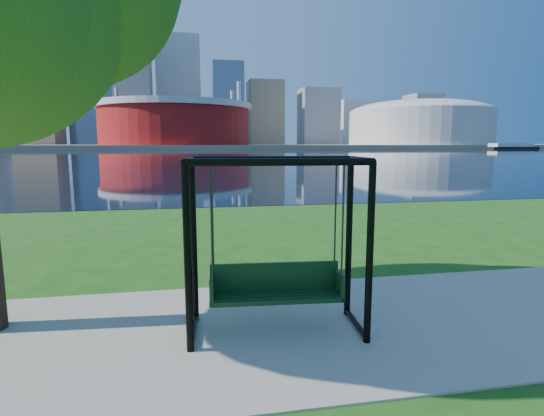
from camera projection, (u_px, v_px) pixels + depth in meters
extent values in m
plane|color=#1E5114|center=(282.00, 315.00, 6.90)|extent=(900.00, 900.00, 0.00)
cube|color=#9E937F|center=(288.00, 327.00, 6.41)|extent=(120.00, 4.00, 0.03)
cube|color=black|center=(198.00, 155.00, 106.02)|extent=(900.00, 180.00, 0.02)
cube|color=#937F60|center=(194.00, 146.00, 304.11)|extent=(900.00, 228.00, 2.00)
cylinder|color=maroon|center=(176.00, 124.00, 231.49)|extent=(80.00, 80.00, 22.00)
cylinder|color=silver|center=(175.00, 107.00, 230.06)|extent=(83.00, 83.00, 3.00)
cylinder|color=silver|center=(232.00, 118.00, 255.17)|extent=(2.00, 2.00, 32.00)
cylinder|color=silver|center=(118.00, 117.00, 243.23)|extent=(2.00, 2.00, 32.00)
cylinder|color=silver|center=(105.00, 112.00, 206.30)|extent=(2.00, 2.00, 32.00)
cylinder|color=silver|center=(239.00, 114.00, 218.24)|extent=(2.00, 2.00, 32.00)
cylinder|color=beige|center=(419.00, 128.00, 257.94)|extent=(84.00, 84.00, 20.00)
ellipsoid|color=beige|center=(420.00, 113.00, 256.58)|extent=(84.00, 84.00, 15.12)
cube|color=#998466|center=(35.00, 76.00, 273.35)|extent=(26.00, 26.00, 88.00)
cube|color=slate|center=(93.00, 77.00, 302.56)|extent=(30.00, 24.00, 95.00)
cube|color=gray|center=(133.00, 91.00, 290.30)|extent=(24.00, 24.00, 72.00)
cube|color=silver|center=(179.00, 92.00, 324.29)|extent=(32.00, 28.00, 80.00)
cube|color=slate|center=(228.00, 104.00, 308.00)|extent=(22.00, 22.00, 58.00)
cube|color=#998466|center=(265.00, 113.00, 328.78)|extent=(26.00, 26.00, 48.00)
cube|color=gray|center=(318.00, 117.00, 326.77)|extent=(28.00, 24.00, 42.00)
cube|color=silver|center=(355.00, 123.00, 358.77)|extent=(30.00, 26.00, 36.00)
cube|color=gray|center=(422.00, 120.00, 348.10)|extent=(24.00, 24.00, 40.00)
cube|color=#998466|center=(455.00, 126.00, 370.53)|extent=(26.00, 26.00, 32.00)
cylinder|color=black|center=(188.00, 261.00, 5.47)|extent=(0.11, 0.11, 2.54)
cylinder|color=black|center=(370.00, 256.00, 5.73)|extent=(0.11, 0.11, 2.54)
cylinder|color=black|center=(194.00, 243.00, 6.45)|extent=(0.11, 0.11, 2.54)
cylinder|color=black|center=(349.00, 239.00, 6.70)|extent=(0.11, 0.11, 2.54)
cylinder|color=black|center=(281.00, 162.00, 5.41)|extent=(2.43, 0.29, 0.10)
cylinder|color=black|center=(273.00, 159.00, 6.38)|extent=(2.43, 0.29, 0.10)
cylinder|color=black|center=(188.00, 161.00, 5.77)|extent=(0.18, 1.00, 0.10)
cylinder|color=black|center=(193.00, 330.00, 6.14)|extent=(0.16, 1.00, 0.08)
cylinder|color=black|center=(361.00, 160.00, 6.02)|extent=(0.18, 1.00, 0.10)
cylinder|color=black|center=(356.00, 323.00, 6.39)|extent=(0.16, 1.00, 0.08)
cube|color=black|center=(276.00, 297.00, 6.20)|extent=(1.96, 0.65, 0.07)
cube|color=black|center=(275.00, 276.00, 6.37)|extent=(1.93, 0.21, 0.42)
cube|color=black|center=(212.00, 289.00, 6.08)|extent=(0.09, 0.50, 0.37)
cube|color=black|center=(339.00, 284.00, 6.27)|extent=(0.09, 0.50, 0.37)
cylinder|color=#2C2C30|center=(212.00, 225.00, 5.73)|extent=(0.03, 0.03, 1.60)
cylinder|color=#2C2C30|center=(343.00, 222.00, 5.92)|extent=(0.03, 0.03, 1.60)
cylinder|color=#2C2C30|center=(213.00, 219.00, 6.13)|extent=(0.03, 0.03, 1.60)
cylinder|color=#2C2C30|center=(335.00, 217.00, 6.32)|extent=(0.03, 0.03, 1.60)
cube|color=black|center=(511.00, 148.00, 208.65)|extent=(29.04, 10.97, 1.13)
cube|color=silver|center=(511.00, 145.00, 208.44)|extent=(23.25, 8.87, 1.70)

